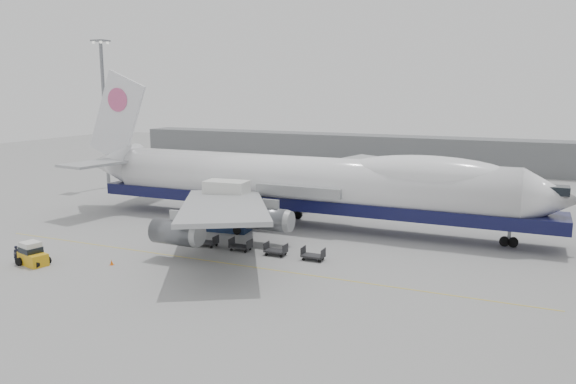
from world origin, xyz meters
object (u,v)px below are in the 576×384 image
at_px(airliner, 306,182).
at_px(ground_worker, 17,254).
at_px(catering_truck, 227,203).
at_px(baggage_tug, 32,255).

relative_size(airliner, ground_worker, 37.75).
distance_m(catering_truck, ground_worker, 23.85).
height_order(airliner, catering_truck, airliner).
bearing_deg(catering_truck, ground_worker, -127.90).
relative_size(catering_truck, ground_worker, 3.52).
distance_m(catering_truck, baggage_tug, 22.69).
xyz_separation_m(airliner, baggage_tug, (-18.77, -26.15, -4.61)).
bearing_deg(ground_worker, baggage_tug, -58.20).
bearing_deg(baggage_tug, ground_worker, -158.20).
relative_size(airliner, catering_truck, 10.73).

